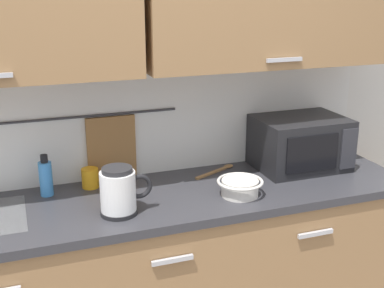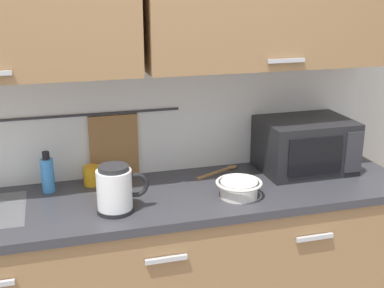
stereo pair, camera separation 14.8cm
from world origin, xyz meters
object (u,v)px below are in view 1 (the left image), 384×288
object	(u,v)px
electric_kettle	(119,191)
microwave	(300,143)
mug_near_sink	(91,178)
dish_soap_bottle	(46,178)
wooden_spoon	(219,170)
mixing_bowl	(240,186)

from	to	relation	value
electric_kettle	microwave	bearing A→B (deg)	13.33
microwave	mug_near_sink	size ratio (longest dim) A/B	3.83
electric_kettle	dish_soap_bottle	xyz separation A→B (m)	(-0.28, 0.31, -0.01)
electric_kettle	wooden_spoon	size ratio (longest dim) A/B	0.87
dish_soap_bottle	wooden_spoon	bearing A→B (deg)	1.43
dish_soap_bottle	mixing_bowl	world-z (taller)	dish_soap_bottle
mug_near_sink	wooden_spoon	world-z (taller)	mug_near_sink
mixing_bowl	mug_near_sink	bearing A→B (deg)	152.28
electric_kettle	wooden_spoon	bearing A→B (deg)	29.00
dish_soap_bottle	wooden_spoon	size ratio (longest dim) A/B	0.75
microwave	dish_soap_bottle	world-z (taller)	microwave
dish_soap_bottle	electric_kettle	bearing A→B (deg)	-48.21
microwave	dish_soap_bottle	size ratio (longest dim) A/B	2.35
microwave	mixing_bowl	bearing A→B (deg)	-152.39
dish_soap_bottle	mug_near_sink	bearing A→B (deg)	7.02
mug_near_sink	mixing_bowl	distance (m)	0.71
dish_soap_bottle	wooden_spoon	distance (m)	0.87
mug_near_sink	wooden_spoon	bearing A→B (deg)	-0.33
electric_kettle	mixing_bowl	world-z (taller)	electric_kettle
mug_near_sink	mixing_bowl	xyz separation A→B (m)	(0.63, -0.33, -0.00)
mixing_bowl	wooden_spoon	distance (m)	0.33
microwave	wooden_spoon	world-z (taller)	microwave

